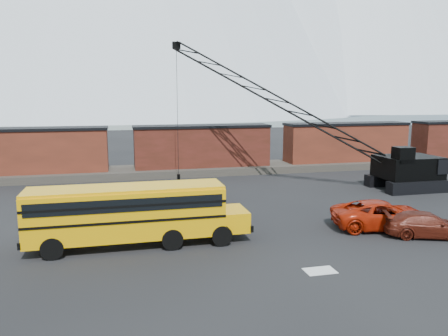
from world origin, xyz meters
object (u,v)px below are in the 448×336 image
Objects in this scene: school_bus at (134,212)px; red_pickup at (383,215)px; crawler_crane at (281,103)px; maroon_suv at (427,225)px.

red_pickup is at bearing -1.72° from school_bus.
school_bus is at bearing -134.96° from crawler_crane.
red_pickup is (14.46, -0.43, -0.97)m from school_bus.
maroon_suv is at bearing -78.80° from crawler_crane.
red_pickup is 1.25× the size of maroon_suv.
crawler_crane is at bearing 45.04° from school_bus.
red_pickup is 14.92m from crawler_crane.
crawler_crane reaches higher than red_pickup.
maroon_suv is at bearing -129.90° from red_pickup.
school_bus is at bearing 100.84° from maroon_suv.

